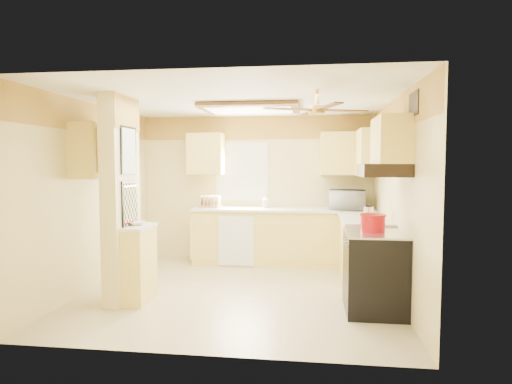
# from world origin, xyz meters

# --- Properties ---
(floor) EXTENTS (4.00, 4.00, 0.00)m
(floor) POSITION_xyz_m (0.00, 0.00, 0.00)
(floor) COLOR tan
(floor) RESTS_ON ground
(ceiling) EXTENTS (4.00, 4.00, 0.00)m
(ceiling) POSITION_xyz_m (0.00, 0.00, 2.50)
(ceiling) COLOR white
(ceiling) RESTS_ON wall_back
(wall_back) EXTENTS (4.00, 0.00, 4.00)m
(wall_back) POSITION_xyz_m (0.00, 1.90, 1.25)
(wall_back) COLOR #DECB87
(wall_back) RESTS_ON floor
(wall_front) EXTENTS (4.00, 0.00, 4.00)m
(wall_front) POSITION_xyz_m (0.00, -1.90, 1.25)
(wall_front) COLOR #DECB87
(wall_front) RESTS_ON floor
(wall_left) EXTENTS (0.00, 3.80, 3.80)m
(wall_left) POSITION_xyz_m (-2.00, 0.00, 1.25)
(wall_left) COLOR #DECB87
(wall_left) RESTS_ON floor
(wall_right) EXTENTS (0.00, 3.80, 3.80)m
(wall_right) POSITION_xyz_m (2.00, 0.00, 1.25)
(wall_right) COLOR #DECB87
(wall_right) RESTS_ON floor
(wallpaper_border) EXTENTS (4.00, 0.02, 0.40)m
(wallpaper_border) POSITION_xyz_m (0.00, 1.88, 2.30)
(wallpaper_border) COLOR #EEBD46
(wallpaper_border) RESTS_ON wall_back
(partition_column) EXTENTS (0.20, 0.70, 2.50)m
(partition_column) POSITION_xyz_m (-1.35, -0.55, 1.25)
(partition_column) COLOR #DECB87
(partition_column) RESTS_ON floor
(partition_ledge) EXTENTS (0.25, 0.55, 0.90)m
(partition_ledge) POSITION_xyz_m (-1.13, -0.55, 0.45)
(partition_ledge) COLOR #F2D261
(partition_ledge) RESTS_ON floor
(ledge_top) EXTENTS (0.28, 0.58, 0.04)m
(ledge_top) POSITION_xyz_m (-1.13, -0.55, 0.92)
(ledge_top) COLOR silver
(ledge_top) RESTS_ON partition_ledge
(lower_cabinets_back) EXTENTS (3.00, 0.60, 0.90)m
(lower_cabinets_back) POSITION_xyz_m (0.50, 1.60, 0.45)
(lower_cabinets_back) COLOR #F2D261
(lower_cabinets_back) RESTS_ON floor
(lower_cabinets_right) EXTENTS (0.60, 1.40, 0.90)m
(lower_cabinets_right) POSITION_xyz_m (1.70, 0.60, 0.45)
(lower_cabinets_right) COLOR #F2D261
(lower_cabinets_right) RESTS_ON floor
(countertop_back) EXTENTS (3.04, 0.64, 0.04)m
(countertop_back) POSITION_xyz_m (0.50, 1.59, 0.92)
(countertop_back) COLOR silver
(countertop_back) RESTS_ON lower_cabinets_back
(countertop_right) EXTENTS (0.64, 1.44, 0.04)m
(countertop_right) POSITION_xyz_m (1.69, 0.60, 0.92)
(countertop_right) COLOR silver
(countertop_right) RESTS_ON lower_cabinets_right
(dishwasher_panel) EXTENTS (0.58, 0.02, 0.80)m
(dishwasher_panel) POSITION_xyz_m (-0.25, 1.29, 0.43)
(dishwasher_panel) COLOR white
(dishwasher_panel) RESTS_ON lower_cabinets_back
(window) EXTENTS (0.92, 0.02, 1.02)m
(window) POSITION_xyz_m (-0.25, 1.89, 1.55)
(window) COLOR white
(window) RESTS_ON wall_back
(upper_cab_back_left) EXTENTS (0.60, 0.35, 0.70)m
(upper_cab_back_left) POSITION_xyz_m (-0.85, 1.72, 1.85)
(upper_cab_back_left) COLOR #F2D261
(upper_cab_back_left) RESTS_ON wall_back
(upper_cab_back_right) EXTENTS (0.90, 0.35, 0.70)m
(upper_cab_back_right) POSITION_xyz_m (1.55, 1.72, 1.85)
(upper_cab_back_right) COLOR #F2D261
(upper_cab_back_right) RESTS_ON wall_back
(upper_cab_right) EXTENTS (0.35, 1.00, 0.70)m
(upper_cab_right) POSITION_xyz_m (1.82, 1.25, 1.85)
(upper_cab_right) COLOR #F2D261
(upper_cab_right) RESTS_ON wall_right
(upper_cab_left_wall) EXTENTS (0.35, 0.75, 0.70)m
(upper_cab_left_wall) POSITION_xyz_m (-1.82, -0.25, 1.85)
(upper_cab_left_wall) COLOR #F2D261
(upper_cab_left_wall) RESTS_ON wall_left
(upper_cab_over_stove) EXTENTS (0.35, 0.76, 0.52)m
(upper_cab_over_stove) POSITION_xyz_m (1.82, -0.55, 1.95)
(upper_cab_over_stove) COLOR #F2D261
(upper_cab_over_stove) RESTS_ON wall_right
(stove) EXTENTS (0.68, 0.77, 0.92)m
(stove) POSITION_xyz_m (1.67, -0.55, 0.46)
(stove) COLOR black
(stove) RESTS_ON floor
(range_hood) EXTENTS (0.50, 0.76, 0.14)m
(range_hood) POSITION_xyz_m (1.74, -0.55, 1.62)
(range_hood) COLOR black
(range_hood) RESTS_ON upper_cab_over_stove
(poster_menu) EXTENTS (0.02, 0.42, 0.57)m
(poster_menu) POSITION_xyz_m (-1.24, -0.55, 1.85)
(poster_menu) COLOR black
(poster_menu) RESTS_ON partition_column
(poster_nashville) EXTENTS (0.02, 0.42, 0.57)m
(poster_nashville) POSITION_xyz_m (-1.24, -0.55, 1.20)
(poster_nashville) COLOR black
(poster_nashville) RESTS_ON partition_column
(ceiling_light_panel) EXTENTS (1.35, 0.95, 0.06)m
(ceiling_light_panel) POSITION_xyz_m (0.10, 0.50, 2.46)
(ceiling_light_panel) COLOR brown
(ceiling_light_panel) RESTS_ON ceiling
(ceiling_fan) EXTENTS (1.15, 1.15, 0.26)m
(ceiling_fan) POSITION_xyz_m (1.00, -0.70, 2.29)
(ceiling_fan) COLOR gold
(ceiling_fan) RESTS_ON ceiling
(vent_grate) EXTENTS (0.02, 0.40, 0.25)m
(vent_grate) POSITION_xyz_m (1.98, -0.90, 2.30)
(vent_grate) COLOR black
(vent_grate) RESTS_ON wall_right
(microwave) EXTENTS (0.61, 0.45, 0.32)m
(microwave) POSITION_xyz_m (1.54, 1.57, 1.10)
(microwave) COLOR white
(microwave) RESTS_ON countertop_back
(bowl) EXTENTS (0.24, 0.24, 0.05)m
(bowl) POSITION_xyz_m (-1.16, -0.53, 0.96)
(bowl) COLOR white
(bowl) RESTS_ON ledge_top
(dutch_oven) EXTENTS (0.30, 0.30, 0.20)m
(dutch_oven) POSITION_xyz_m (1.65, -0.48, 1.02)
(dutch_oven) COLOR #AC0910
(dutch_oven) RESTS_ON stove
(kettle) EXTENTS (0.13, 0.13, 0.20)m
(kettle) POSITION_xyz_m (1.72, 0.38, 1.03)
(kettle) COLOR silver
(kettle) RESTS_ON countertop_right
(dish_rack) EXTENTS (0.38, 0.30, 0.20)m
(dish_rack) POSITION_xyz_m (-0.75, 1.61, 1.01)
(dish_rack) COLOR tan
(dish_rack) RESTS_ON countertop_back
(utensil_crock) EXTENTS (0.12, 0.12, 0.23)m
(utensil_crock) POSITION_xyz_m (0.19, 1.70, 1.02)
(utensil_crock) COLOR white
(utensil_crock) RESTS_ON countertop_back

